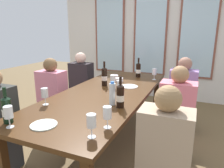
# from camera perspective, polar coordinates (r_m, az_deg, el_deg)

# --- Properties ---
(ground_plane) EXTENTS (12.00, 12.00, 0.00)m
(ground_plane) POSITION_cam_1_polar(r_m,az_deg,el_deg) (2.84, -1.59, -16.59)
(ground_plane) COLOR brown
(back_wall_with_windows) EXTENTS (4.20, 0.10, 2.90)m
(back_wall_with_windows) POSITION_cam_1_polar(r_m,az_deg,el_deg) (4.65, 10.69, 14.17)
(back_wall_with_windows) COLOR silver
(back_wall_with_windows) RESTS_ON ground
(dining_table) EXTENTS (1.00, 2.56, 0.74)m
(dining_table) POSITION_cam_1_polar(r_m,az_deg,el_deg) (2.55, -1.70, -3.49)
(dining_table) COLOR #442711
(dining_table) RESTS_ON ground
(white_plate_0) EXTENTS (0.21, 0.21, 0.01)m
(white_plate_0) POSITION_cam_1_polar(r_m,az_deg,el_deg) (1.74, -18.44, -10.73)
(white_plate_0) COLOR white
(white_plate_0) RESTS_ON dining_table
(white_plate_1) EXTENTS (0.23, 0.23, 0.01)m
(white_plate_1) POSITION_cam_1_polar(r_m,az_deg,el_deg) (2.75, 4.80, -0.67)
(white_plate_1) COLOR white
(white_plate_1) RESTS_ON dining_table
(wine_bottle_0) EXTENTS (0.08, 0.08, 0.31)m
(wine_bottle_0) POSITION_cam_1_polar(r_m,az_deg,el_deg) (1.99, 2.32, -3.28)
(wine_bottle_0) COLOR black
(wine_bottle_0) RESTS_ON dining_table
(wine_bottle_1) EXTENTS (0.08, 0.08, 0.31)m
(wine_bottle_1) POSITION_cam_1_polar(r_m,az_deg,el_deg) (3.33, 7.32, 3.94)
(wine_bottle_1) COLOR black
(wine_bottle_1) RESTS_ON dining_table
(wine_bottle_2) EXTENTS (0.08, 0.08, 0.33)m
(wine_bottle_2) POSITION_cam_1_polar(r_m,az_deg,el_deg) (2.77, -2.14, 2.12)
(wine_bottle_2) COLOR black
(wine_bottle_2) RESTS_ON dining_table
(wine_bottle_3) EXTENTS (0.08, 0.08, 0.30)m
(wine_bottle_3) POSITION_cam_1_polar(r_m,az_deg,el_deg) (1.86, -27.19, -6.37)
(wine_bottle_3) COLOR black
(wine_bottle_3) RESTS_ON dining_table
(tasting_bowl_0) EXTENTS (0.13, 0.13, 0.05)m
(tasting_bowl_0) POSITION_cam_1_polar(r_m,az_deg,el_deg) (3.22, 0.62, 2.04)
(tasting_bowl_0) COLOR white
(tasting_bowl_0) RESTS_ON dining_table
(tasting_bowl_1) EXTENTS (0.13, 0.13, 0.05)m
(tasting_bowl_1) POSITION_cam_1_polar(r_m,az_deg,el_deg) (3.03, 1.94, 1.19)
(tasting_bowl_1) COLOR white
(tasting_bowl_1) RESTS_ON dining_table
(water_bottle) EXTENTS (0.06, 0.06, 0.24)m
(water_bottle) POSITION_cam_1_polar(r_m,az_deg,el_deg) (2.07, 0.09, -2.73)
(water_bottle) COLOR white
(water_bottle) RESTS_ON dining_table
(wine_glass_0) EXTENTS (0.07, 0.07, 0.17)m
(wine_glass_0) POSITION_cam_1_polar(r_m,az_deg,el_deg) (2.37, 2.09, -0.26)
(wine_glass_0) COLOR white
(wine_glass_0) RESTS_ON dining_table
(wine_glass_1) EXTENTS (0.07, 0.07, 0.17)m
(wine_glass_1) POSITION_cam_1_polar(r_m,az_deg,el_deg) (1.45, -5.76, -10.46)
(wine_glass_1) COLOR white
(wine_glass_1) RESTS_ON dining_table
(wine_glass_2) EXTENTS (0.07, 0.07, 0.17)m
(wine_glass_2) POSITION_cam_1_polar(r_m,az_deg,el_deg) (3.18, 11.72, 3.33)
(wine_glass_2) COLOR white
(wine_glass_2) RESTS_ON dining_table
(wine_glass_3) EXTENTS (0.07, 0.07, 0.17)m
(wine_glass_3) POSITION_cam_1_polar(r_m,az_deg,el_deg) (2.64, 0.24, 1.24)
(wine_glass_3) COLOR white
(wine_glass_3) RESTS_ON dining_table
(wine_glass_4) EXTENTS (0.07, 0.07, 0.17)m
(wine_glass_4) POSITION_cam_1_polar(r_m,az_deg,el_deg) (1.58, -1.32, -8.09)
(wine_glass_4) COLOR white
(wine_glass_4) RESTS_ON dining_table
(wine_glass_5) EXTENTS (0.07, 0.07, 0.17)m
(wine_glass_5) POSITION_cam_1_polar(r_m,az_deg,el_deg) (2.16, -18.22, -2.45)
(wine_glass_5) COLOR white
(wine_glass_5) RESTS_ON dining_table
(wine_glass_6) EXTENTS (0.07, 0.07, 0.17)m
(wine_glass_6) POSITION_cam_1_polar(r_m,az_deg,el_deg) (1.77, -26.88, -7.25)
(wine_glass_6) COLOR white
(wine_glass_6) RESTS_ON dining_table
(seated_person_1) EXTENTS (0.38, 0.24, 1.11)m
(seated_person_1) POSITION_cam_1_polar(r_m,az_deg,el_deg) (1.68, 14.16, -19.94)
(seated_person_1) COLOR #342643
(seated_person_1) RESTS_ON ground
(seated_person_2) EXTENTS (0.38, 0.24, 1.11)m
(seated_person_2) POSITION_cam_1_polar(r_m,az_deg,el_deg) (3.67, -8.46, -0.42)
(seated_person_2) COLOR #2F382D
(seated_person_2) RESTS_ON ground
(seated_person_3) EXTENTS (0.38, 0.24, 1.11)m
(seated_person_3) POSITION_cam_1_polar(r_m,az_deg,el_deg) (3.18, 18.93, -3.44)
(seated_person_3) COLOR #36283B
(seated_person_3) RESTS_ON ground
(seated_person_4) EXTENTS (0.38, 0.24, 1.11)m
(seated_person_4) POSITION_cam_1_polar(r_m,az_deg,el_deg) (3.05, -16.14, -3.95)
(seated_person_4) COLOR #2D343B
(seated_person_4) RESTS_ON ground
(seated_person_5) EXTENTS (0.38, 0.24, 1.11)m
(seated_person_5) POSITION_cam_1_polar(r_m,az_deg,el_deg) (2.45, 17.45, -8.75)
(seated_person_5) COLOR #3A2238
(seated_person_5) RESTS_ON ground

